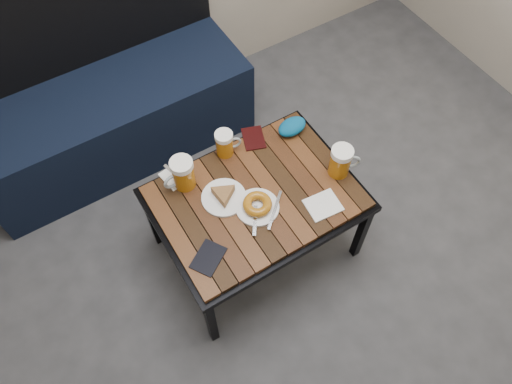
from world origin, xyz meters
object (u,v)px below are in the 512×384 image
beer_mug_centre (225,143)px  passport_burgundy (254,138)px  passport_navy (208,258)px  cafe_table (256,201)px  beer_mug_right (341,161)px  plate_bagel (257,206)px  bench (111,112)px  plate_pie (224,196)px  beer_mug_left (182,174)px  knit_pouch (292,127)px

beer_mug_centre → passport_burgundy: bearing=14.0°
beer_mug_centre → passport_navy: size_ratio=0.93×
beer_mug_centre → passport_burgundy: size_ratio=0.98×
cafe_table → beer_mug_centre: size_ratio=6.70×
beer_mug_right → plate_bagel: 0.39m
bench → plate_pie: size_ratio=7.58×
beer_mug_left → knit_pouch: size_ratio=1.11×
beer_mug_centre → beer_mug_right: (0.36, -0.34, 0.01)m
beer_mug_left → passport_burgundy: bearing=-174.7°
plate_pie → passport_burgundy: bearing=37.1°
beer_mug_left → bench: bearing=-86.6°
beer_mug_centre → beer_mug_left: bearing=-152.9°
beer_mug_left → plate_pie: 0.19m
bench → plate_bagel: size_ratio=6.55×
plate_pie → plate_bagel: (0.09, -0.11, -0.00)m
plate_bagel → knit_pouch: 0.43m
beer_mug_right → passport_navy: (-0.67, -0.06, -0.07)m
beer_mug_left → plate_pie: (0.10, -0.15, -0.06)m
plate_pie → cafe_table: bearing=-25.9°
plate_pie → knit_pouch: knit_pouch is taller
beer_mug_centre → plate_bagel: 0.32m
beer_mug_left → passport_navy: bearing=74.3°
bench → passport_navy: 1.09m
passport_navy → plate_pie: bearing=105.5°
plate_bagel → passport_burgundy: bearing=61.1°
beer_mug_centre → knit_pouch: beer_mug_centre is taller
passport_navy → passport_burgundy: size_ratio=1.05×
passport_navy → passport_burgundy: (0.45, 0.40, -0.00)m
bench → beer_mug_left: bench is taller
passport_burgundy → passport_navy: bearing=-118.1°
beer_mug_left → beer_mug_right: (0.59, -0.29, -0.00)m
passport_navy → bench: bearing=148.0°
bench → beer_mug_right: bearing=-56.5°
cafe_table → passport_burgundy: bearing=60.5°
beer_mug_right → passport_navy: beer_mug_right is taller
cafe_table → plate_pie: 0.15m
bench → beer_mug_centre: bearing=-65.1°
beer_mug_left → knit_pouch: 0.54m
plate_pie → passport_navy: size_ratio=1.38×
bench → plate_pie: (0.19, -0.87, 0.22)m
cafe_table → knit_pouch: bearing=33.3°
beer_mug_left → plate_bagel: size_ratio=0.71×
cafe_table → plate_bagel: bearing=-116.0°
cafe_table → bench: bearing=108.3°
cafe_table → beer_mug_right: bearing=-12.6°
beer_mug_left → plate_bagel: beer_mug_left is taller
beer_mug_left → beer_mug_centre: size_ratio=1.22×
passport_navy → knit_pouch: knit_pouch is taller
bench → passport_navy: (0.00, -1.07, 0.20)m
bench → plate_bagel: 1.04m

